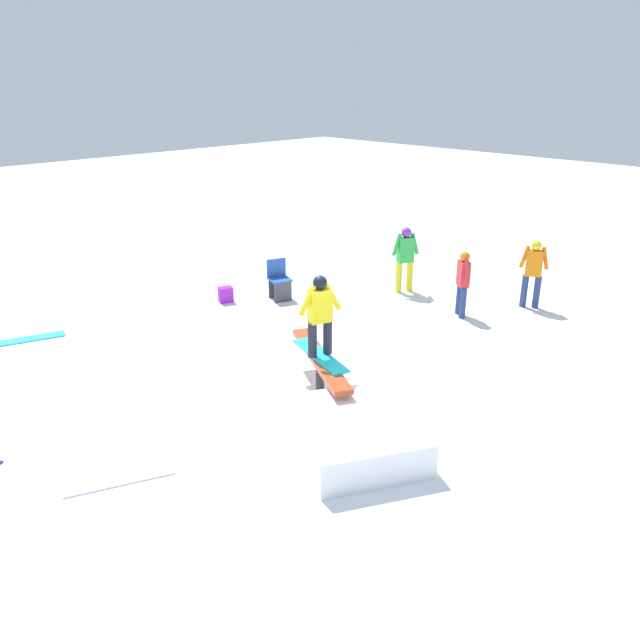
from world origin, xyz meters
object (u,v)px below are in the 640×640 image
Objects in this scene: main_rider_on_rail at (320,318)px; bystander_green at (405,256)px; bystander_red at (463,280)px; loose_snowboard_cyan at (22,340)px; backpack_on_snow at (226,295)px; bystander_orange at (533,270)px; folding_chair at (279,281)px; loose_snowboard_white at (119,479)px; rail_feature at (320,362)px.

bystander_green is (2.15, -4.82, -0.43)m from main_rider_on_rail.
bystander_red reaches higher than loose_snowboard_cyan.
backpack_on_snow is at bearing -1.27° from main_rider_on_rail.
loose_snowboard_cyan is at bearing -171.87° from backpack_on_snow.
bystander_orange is 10.27m from loose_snowboard_cyan.
bystander_green reaches higher than bystander_red.
bystander_green is 2.76m from bystander_orange.
bystander_orange is 6.58m from backpack_on_snow.
folding_chair is (3.41, 1.97, -0.35)m from bystander_red.
bystander_orange reaches higher than bystander_red.
bystander_red is 7.80m from loose_snowboard_white.
rail_feature is at bearing 133.23° from loose_snowboard_cyan.
rail_feature reaches higher than loose_snowboard_white.
main_rider_on_rail reaches higher than loose_snowboard_cyan.
bystander_green is (2.15, -4.82, 0.30)m from rail_feature.
rail_feature is 1.54× the size of main_rider_on_rail.
folding_chair is at bearing -12.56° from backpack_on_snow.
rail_feature is 5.28m from bystander_green.
main_rider_on_rail reaches higher than backpack_on_snow.
rail_feature is 1.44× the size of loose_snowboard_cyan.
folding_chair is at bearing -5.16° from rail_feature.
main_rider_on_rail reaches higher than bystander_red.
loose_snowboard_cyan is (3.25, 7.35, -0.83)m from bystander_green.
loose_snowboard_cyan is 4.13m from backpack_on_snow.
bystander_red is 0.90× the size of loose_snowboard_cyan.
main_rider_on_rail reaches higher than rail_feature.
main_rider_on_rail is at bearing 56.59° from bystander_orange.
folding_chair reaches higher than loose_snowboard_white.
backpack_on_snow is (4.82, 4.43, -0.65)m from bystander_orange.
rail_feature is 3.37m from loose_snowboard_white.
bystander_green is 1.14× the size of loose_snowboard_white.
folding_chair is (-1.62, -4.99, 0.40)m from loose_snowboard_cyan.
loose_snowboard_cyan is (5.25, -0.80, 0.00)m from loose_snowboard_white.
loose_snowboard_white is 1.49× the size of folding_chair.
main_rider_on_rail is 1.04× the size of bystander_red.
bystander_green is at bearing -12.95° from backpack_on_snow.
bystander_red is (0.37, -4.43, -0.51)m from main_rider_on_rail.
loose_snowboard_white is at bearing 41.64° from bystander_green.
bystander_orange reaches higher than rail_feature.
backpack_on_snow is at bearing 75.25° from bystander_red.
loose_snowboard_cyan is (5.78, 8.44, -0.81)m from bystander_orange.
main_rider_on_rail is 1.61× the size of folding_chair.
folding_chair is 1.20m from backpack_on_snow.
bystander_green reaches higher than loose_snowboard_white.
loose_snowboard_cyan is at bearing 4.00° from bystander_green.
main_rider_on_rail is at bearing -86.95° from backpack_on_snow.
backpack_on_snow is at bearing 12.83° from bystander_orange.
bystander_red is at bearing -155.91° from loose_snowboard_white.
bystander_red is at bearing -68.01° from main_rider_on_rail.
bystander_orange is (-2.53, -1.10, -0.02)m from bystander_green.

